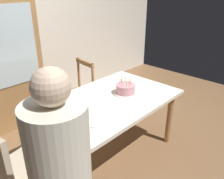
{
  "coord_description": "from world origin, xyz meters",
  "views": [
    {
      "loc": [
        -1.7,
        -1.64,
        1.94
      ],
      "look_at": [
        0.05,
        0.0,
        0.85
      ],
      "focal_mm": 37.55,
      "sensor_mm": 36.0,
      "label": 1
    }
  ],
  "objects_px": {
    "plate_near_celebrant": "(94,121)",
    "chair_spindle_back": "(77,95)",
    "dining_table": "(109,106)",
    "chair_upholstered": "(10,168)",
    "birthday_cake": "(125,89)",
    "plate_far_side": "(90,95)"
  },
  "relations": [
    {
      "from": "plate_near_celebrant",
      "to": "chair_spindle_back",
      "type": "xyz_separation_m",
      "value": [
        0.62,
        1.05,
        -0.3
      ]
    },
    {
      "from": "plate_near_celebrant",
      "to": "plate_far_side",
      "type": "relative_size",
      "value": 1.0
    },
    {
      "from": "plate_near_celebrant",
      "to": "chair_spindle_back",
      "type": "relative_size",
      "value": 0.23
    },
    {
      "from": "dining_table",
      "to": "birthday_cake",
      "type": "xyz_separation_m",
      "value": [
        0.23,
        -0.04,
        0.14
      ]
    },
    {
      "from": "birthday_cake",
      "to": "plate_near_celebrant",
      "type": "xyz_separation_m",
      "value": [
        -0.67,
        -0.18,
        -0.05
      ]
    },
    {
      "from": "birthday_cake",
      "to": "plate_near_celebrant",
      "type": "relative_size",
      "value": 1.27
    },
    {
      "from": "birthday_cake",
      "to": "plate_far_side",
      "type": "distance_m",
      "value": 0.42
    },
    {
      "from": "chair_spindle_back",
      "to": "chair_upholstered",
      "type": "relative_size",
      "value": 1.0
    },
    {
      "from": "birthday_cake",
      "to": "dining_table",
      "type": "bearing_deg",
      "value": 169.42
    },
    {
      "from": "chair_spindle_back",
      "to": "chair_upholstered",
      "type": "height_order",
      "value": "same"
    },
    {
      "from": "dining_table",
      "to": "chair_spindle_back",
      "type": "distance_m",
      "value": 0.87
    },
    {
      "from": "plate_far_side",
      "to": "chair_spindle_back",
      "type": "bearing_deg",
      "value": 66.35
    },
    {
      "from": "chair_upholstered",
      "to": "dining_table",
      "type": "bearing_deg",
      "value": -0.84
    },
    {
      "from": "plate_far_side",
      "to": "chair_spindle_back",
      "type": "relative_size",
      "value": 0.23
    },
    {
      "from": "plate_near_celebrant",
      "to": "plate_far_side",
      "type": "xyz_separation_m",
      "value": [
        0.36,
        0.46,
        0.0
      ]
    },
    {
      "from": "chair_spindle_back",
      "to": "chair_upholstered",
      "type": "xyz_separation_m",
      "value": [
        -1.37,
        -0.81,
        0.07
      ]
    },
    {
      "from": "birthday_cake",
      "to": "chair_spindle_back",
      "type": "bearing_deg",
      "value": 93.43
    },
    {
      "from": "dining_table",
      "to": "birthday_cake",
      "type": "height_order",
      "value": "birthday_cake"
    },
    {
      "from": "dining_table",
      "to": "birthday_cake",
      "type": "relative_size",
      "value": 5.69
    },
    {
      "from": "dining_table",
      "to": "plate_far_side",
      "type": "xyz_separation_m",
      "value": [
        -0.08,
        0.23,
        0.09
      ]
    },
    {
      "from": "dining_table",
      "to": "chair_spindle_back",
      "type": "relative_size",
      "value": 1.68
    },
    {
      "from": "plate_near_celebrant",
      "to": "plate_far_side",
      "type": "distance_m",
      "value": 0.58
    }
  ]
}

